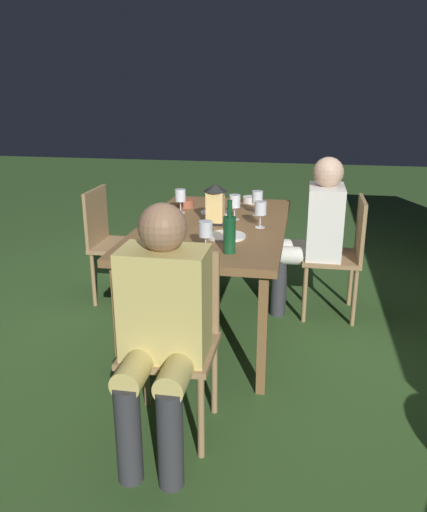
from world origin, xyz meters
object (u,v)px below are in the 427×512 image
wine_glass_a (260,210)px  wine_glass_e (235,202)px  bowl_olives (186,203)px  green_bottle_on_table (229,233)px  chair_side_left_a (112,239)px  plate_b (226,236)px  person_in_mustard (162,322)px  wine_glass_c (180,197)px  lantern_centerpiece (215,202)px  chair_head_far (174,333)px  plate_a (156,231)px  wine_glass_b (257,198)px  plate_c (216,213)px  person_in_cream (315,229)px  chair_side_right_a (342,251)px  wine_glass_d (206,230)px  bowl_bread (251,199)px  dining_table (214,232)px

wine_glass_a → wine_glass_e: same height
bowl_olives → green_bottle_on_table: bearing=25.3°
chair_side_left_a → plate_b: bearing=56.3°
person_in_mustard → chair_side_left_a: person_in_mustard is taller
wine_glass_c → wine_glass_e: bearing=73.8°
chair_side_left_a → bowl_olives: size_ratio=6.92×
lantern_centerpiece → wine_glass_a: size_ratio=1.57×
plate_b → wine_glass_a: bearing=145.1°
chair_head_far → plate_a: bearing=-158.8°
plate_b → wine_glass_b: bearing=167.8°
plate_c → chair_side_left_a: bearing=-96.8°
person_in_mustard → plate_c: (-1.54, -0.03, 0.11)m
person_in_mustard → wine_glass_b: bearing=170.7°
lantern_centerpiece → wine_glass_a: bearing=81.9°
person_in_cream → wine_glass_c: person_in_cream is taller
person_in_mustard → wine_glass_e: (-1.41, 0.12, 0.22)m
chair_side_right_a → plate_c: bearing=-83.6°
chair_side_right_a → wine_glass_b: size_ratio=5.15×
wine_glass_c → plate_b: 0.70m
chair_side_right_a → wine_glass_d: bearing=-40.2°
wine_glass_d → wine_glass_e: same height
person_in_mustard → plate_b: size_ratio=4.90×
plate_b → wine_glass_c: bearing=-143.0°
wine_glass_c → bowl_bread: (-0.42, 0.46, -0.09)m
wine_glass_c → bowl_bread: size_ratio=1.30×
plate_a → plate_b: (0.04, 0.45, 0.00)m
green_bottle_on_table → plate_b: bearing=-167.9°
chair_side_right_a → plate_a: (0.62, -1.18, 0.27)m
plate_a → bowl_bread: (-0.93, 0.49, 0.02)m
dining_table → plate_c: size_ratio=7.52×
chair_side_right_a → wine_glass_e: wine_glass_e is taller
wine_glass_a → wine_glass_e: bearing=-132.9°
lantern_centerpiece → wine_glass_e: size_ratio=1.57×
wine_glass_a → lantern_centerpiece: bearing=-98.1°
person_in_mustard → bowl_olives: (-1.71, -0.29, 0.14)m
chair_side_left_a → wine_glass_c: bearing=79.2°
person_in_cream → green_bottle_on_table: size_ratio=3.96×
wine_glass_d → wine_glass_a: bearing=155.4°
wine_glass_b → wine_glass_c: same height
dining_table → lantern_centerpiece: size_ratio=6.21×
wine_glass_d → wine_glass_e: size_ratio=1.00×
person_in_cream → plate_b: size_ratio=4.90×
wine_glass_a → bowl_olives: bearing=-128.5°
chair_head_far → plate_a: size_ratio=4.11×
plate_c → chair_side_right_a: bearing=96.4°
person_in_cream → wine_glass_d: 1.15m
bowl_bread → chair_side_left_a: bearing=-73.3°
dining_table → wine_glass_e: wine_glass_e is taller
wine_glass_e → lantern_centerpiece: bearing=-38.9°
green_bottle_on_table → wine_glass_c: (-0.84, -0.48, 0.01)m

